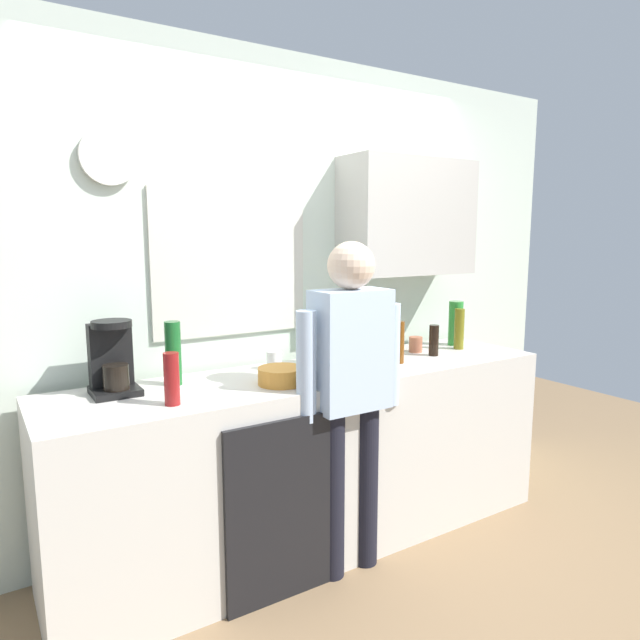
# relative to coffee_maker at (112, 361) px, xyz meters

# --- Properties ---
(ground_plane) EXTENTS (8.00, 8.00, 0.00)m
(ground_plane) POSITION_rel_coffee_maker_xyz_m (0.97, -0.46, -1.08)
(ground_plane) COLOR #8C6D4C
(kitchen_counter) EXTENTS (2.68, 0.64, 0.93)m
(kitchen_counter) POSITION_rel_coffee_maker_xyz_m (0.97, -0.16, -0.61)
(kitchen_counter) COLOR beige
(kitchen_counter) RESTS_ON ground_plane
(dishwasher_panel) EXTENTS (0.56, 0.02, 0.84)m
(dishwasher_panel) POSITION_rel_coffee_maker_xyz_m (0.59, -0.49, -0.66)
(dishwasher_panel) COLOR black
(dishwasher_panel) RESTS_ON ground_plane
(back_wall_assembly) EXTENTS (4.28, 0.42, 2.60)m
(back_wall_assembly) POSITION_rel_coffee_maker_xyz_m (1.07, 0.24, 0.29)
(back_wall_assembly) COLOR silver
(back_wall_assembly) RESTS_ON ground_plane
(coffee_maker) EXTENTS (0.20, 0.20, 0.33)m
(coffee_maker) POSITION_rel_coffee_maker_xyz_m (0.00, 0.00, 0.00)
(coffee_maker) COLOR black
(coffee_maker) RESTS_ON kitchen_counter
(bottle_dark_sauce) EXTENTS (0.06, 0.06, 0.18)m
(bottle_dark_sauce) POSITION_rel_coffee_maker_xyz_m (1.75, -0.18, -0.06)
(bottle_dark_sauce) COLOR black
(bottle_dark_sauce) RESTS_ON kitchen_counter
(bottle_amber_beer) EXTENTS (0.06, 0.06, 0.23)m
(bottle_amber_beer) POSITION_rel_coffee_maker_xyz_m (1.46, -0.22, -0.03)
(bottle_amber_beer) COLOR brown
(bottle_amber_beer) RESTS_ON kitchen_counter
(bottle_clear_soda) EXTENTS (0.09, 0.09, 0.28)m
(bottle_clear_soda) POSITION_rel_coffee_maker_xyz_m (2.09, -0.02, -0.01)
(bottle_clear_soda) COLOR #2D8C33
(bottle_clear_soda) RESTS_ON kitchen_counter
(bottle_green_wine) EXTENTS (0.07, 0.07, 0.30)m
(bottle_green_wine) POSITION_rel_coffee_maker_xyz_m (0.27, -0.01, 0.00)
(bottle_green_wine) COLOR #195923
(bottle_green_wine) RESTS_ON kitchen_counter
(bottle_olive_oil) EXTENTS (0.06, 0.06, 0.25)m
(bottle_olive_oil) POSITION_rel_coffee_maker_xyz_m (2.02, -0.13, -0.02)
(bottle_olive_oil) COLOR olive
(bottle_olive_oil) RESTS_ON kitchen_counter
(bottle_red_vinegar) EXTENTS (0.06, 0.06, 0.22)m
(bottle_red_vinegar) POSITION_rel_coffee_maker_xyz_m (0.17, -0.31, -0.04)
(bottle_red_vinegar) COLOR maroon
(bottle_red_vinegar) RESTS_ON kitchen_counter
(cup_terracotta_mug) EXTENTS (0.08, 0.08, 0.09)m
(cup_terracotta_mug) POSITION_rel_coffee_maker_xyz_m (1.73, -0.05, -0.10)
(cup_terracotta_mug) COLOR #B26647
(cup_terracotta_mug) RESTS_ON kitchen_counter
(cup_blue_mug) EXTENTS (0.08, 0.08, 0.10)m
(cup_blue_mug) POSITION_rel_coffee_maker_xyz_m (1.22, -0.37, -0.10)
(cup_blue_mug) COLOR #3351B2
(cup_blue_mug) RESTS_ON kitchen_counter
(cup_white_mug) EXTENTS (0.08, 0.08, 0.09)m
(cup_white_mug) POSITION_rel_coffee_maker_xyz_m (0.81, 0.02, -0.10)
(cup_white_mug) COLOR white
(cup_white_mug) RESTS_ON kitchen_counter
(mixing_bowl) EXTENTS (0.22, 0.22, 0.08)m
(mixing_bowl) POSITION_rel_coffee_maker_xyz_m (0.70, -0.27, -0.11)
(mixing_bowl) COLOR orange
(mixing_bowl) RESTS_ON kitchen_counter
(potted_plant) EXTENTS (0.15, 0.15, 0.23)m
(potted_plant) POSITION_rel_coffee_maker_xyz_m (1.41, 0.02, -0.01)
(potted_plant) COLOR #9E5638
(potted_plant) RESTS_ON kitchen_counter
(dish_soap) EXTENTS (0.06, 0.06, 0.18)m
(dish_soap) POSITION_rel_coffee_maker_xyz_m (1.04, 0.05, -0.07)
(dish_soap) COLOR green
(dish_soap) RESTS_ON kitchen_counter
(storage_canister) EXTENTS (0.14, 0.14, 0.17)m
(storage_canister) POSITION_rel_coffee_maker_xyz_m (1.22, 0.01, -0.06)
(storage_canister) COLOR silver
(storage_canister) RESTS_ON kitchen_counter
(person_at_sink) EXTENTS (0.57, 0.22, 1.60)m
(person_at_sink) POSITION_rel_coffee_maker_xyz_m (0.97, -0.46, -0.13)
(person_at_sink) COLOR black
(person_at_sink) RESTS_ON ground_plane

